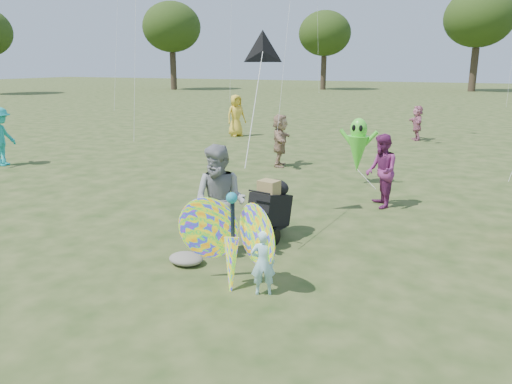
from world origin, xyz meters
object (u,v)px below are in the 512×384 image
Objects in this scene: child_girl at (263,263)px; crowd_e at (381,171)px; crowd_d at (280,140)px; adult_man at (220,202)px; crowd_i at (1,137)px; alien_kite at (358,147)px; butterfly_kite at (232,242)px; jogging_stroller at (271,205)px; crowd_g at (236,116)px; crowd_j at (417,123)px.

crowd_e is at bearing -122.19° from child_girl.
crowd_e is at bearing -147.00° from crowd_d.
adult_man reaches higher than crowd_i.
adult_man is 6.08m from alien_kite.
alien_kite is (-0.97, 1.97, 0.15)m from crowd_e.
butterfly_kite is (-0.51, 0.08, 0.20)m from child_girl.
adult_man is at bearing -48.22° from crowd_e.
jogging_stroller is at bearing -95.94° from alien_kite.
crowd_g is (-4.08, 5.27, 0.09)m from crowd_d.
crowd_g is at bearing -161.49° from crowd_e.
crowd_e is at bearing 74.32° from jogging_stroller.
crowd_i is 1.64× the size of jogging_stroller.
crowd_g is (-7.74, 8.56, 0.08)m from crowd_e.
crowd_j is at bearing -115.42° from child_girl.
crowd_g is 1.26× the size of crowd_j.
jogging_stroller is (-1.47, -2.81, -0.20)m from crowd_e.
crowd_d reaches higher than jogging_stroller.
alien_kite reaches higher than crowd_d.
crowd_g reaches higher than crowd_j.
child_girl is 0.66× the size of crowd_j.
crowd_i reaches higher than crowd_e.
child_girl is at bearing -31.25° from crowd_e.
child_girl is at bearing -58.41° from jogging_stroller.
crowd_e is 11.54m from crowd_g.
child_girl is 0.50× the size of adult_man.
butterfly_kite is (10.39, -4.86, -0.24)m from crowd_i.
alien_kite reaches higher than crowd_e.
crowd_d is 0.89× the size of crowd_i.
butterfly_kite reaches higher than crowd_j.
crowd_j is at bearing 86.46° from alien_kite.
crowd_i reaches higher than alien_kite.
adult_man is 1.16m from butterfly_kite.
child_girl is at bearing -44.22° from adult_man.
crowd_i is at bearing -169.96° from crowd_g.
adult_man is 1.05× the size of crowd_g.
crowd_i is 15.42m from crowd_j.
jogging_stroller is at bearing 68.50° from adult_man.
alien_kite is at bearing -93.58° from crowd_i.
crowd_i is 1.27× the size of crowd_j.
child_girl is at bearing -118.57° from crowd_g.
crowd_e is (1.85, 4.05, -0.12)m from adult_man.
alien_kite is (2.69, -1.32, 0.17)m from crowd_d.
crowd_e is at bearing -16.82° from crowd_j.
jogging_stroller is 0.63× the size of butterfly_kite.
crowd_d is 8.61m from butterfly_kite.
crowd_d is (-1.81, 7.34, -0.13)m from adult_man.
crowd_g is 9.47m from crowd_i.
crowd_j is at bearing -38.95° from crowd_d.
jogging_stroller is (6.28, -11.37, -0.28)m from crowd_g.
crowd_i is (-10.91, 4.94, 0.43)m from child_girl.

